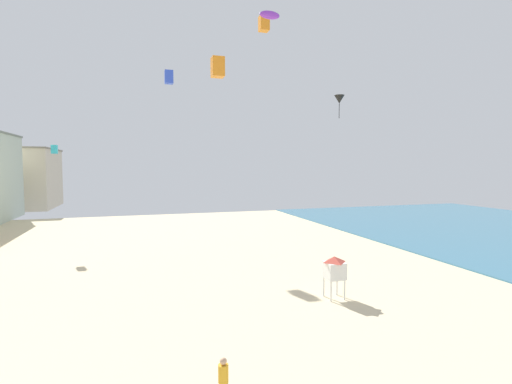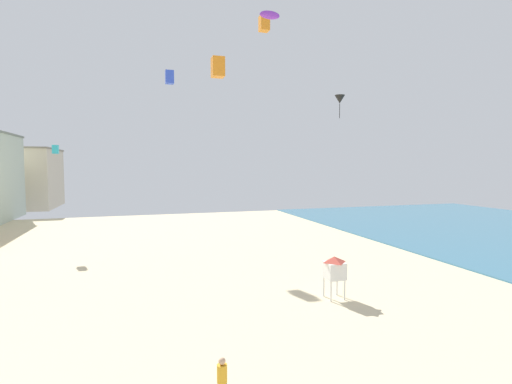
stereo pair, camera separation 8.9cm
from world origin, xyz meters
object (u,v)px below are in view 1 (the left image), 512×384
Objects in this scene: kite_orange_box at (218,67)px; kite_orange_box_2 at (264,24)px; kite_flyer at (223,379)px; lifeguard_stand at (334,268)px; kite_black_delta at (339,99)px; kite_blue_box at (169,77)px; kite_cyan_box at (54,149)px; kite_purple_parafoil at (270,15)px.

kite_orange_box is 1.23× the size of kite_orange_box_2.
kite_flyer is 0.64× the size of lifeguard_stand.
kite_black_delta is 1.37× the size of kite_blue_box.
lifeguard_stand is at bearing -68.67° from kite_blue_box.
kite_orange_box reaches higher than kite_cyan_box.
kite_black_delta is 1.72× the size of kite_orange_box_2.
kite_orange_box is at bearing -171.47° from kite_black_delta.
kite_flyer is 22.96m from kite_black_delta.
kite_blue_box is (-1.92, 14.91, 2.52)m from kite_orange_box.
kite_orange_box is at bearing -53.04° from kite_cyan_box.
lifeguard_stand is 2.45× the size of kite_orange_box_2.
kite_blue_box reaches higher than kite_flyer.
kite_orange_box_2 is (0.80, 3.44, 0.79)m from kite_purple_parafoil.
lifeguard_stand is 30.52m from kite_cyan_box.
kite_orange_box is 0.99× the size of kite_purple_parafoil.
kite_blue_box reaches higher than kite_orange_box.
kite_flyer is 1.27× the size of kite_purple_parafoil.
kite_cyan_box is at bearing 126.96° from kite_orange_box.
kite_purple_parafoil reaches higher than kite_black_delta.
kite_orange_box_2 reaches higher than kite_purple_parafoil.
kite_blue_box is at bearing 131.52° from kite_black_delta.
kite_cyan_box is at bearing -84.37° from kite_flyer.
kite_blue_box is (-11.88, 13.42, 3.85)m from kite_black_delta.
kite_blue_box is (-7.86, 20.13, 15.16)m from lifeguard_stand.
kite_purple_parafoil is 26.55m from kite_cyan_box.
kite_orange_box is at bearing -82.67° from kite_blue_box.
kite_black_delta is 28.18m from kite_cyan_box.
kite_purple_parafoil is 3.62m from kite_orange_box_2.
kite_black_delta is 1.40× the size of kite_orange_box.
kite_flyer is 1.26× the size of kite_blue_box.
kite_purple_parafoil is 18.14m from kite_blue_box.
kite_purple_parafoil is at bearing -75.23° from kite_blue_box.
lifeguard_stand reaches higher than kite_flyer.
kite_cyan_box is 13.57m from kite_blue_box.
kite_orange_box reaches higher than kite_flyer.
kite_purple_parafoil is at bearing 161.97° from lifeguard_stand.
kite_orange_box_2 is at bearing 132.65° from lifeguard_stand.
kite_orange_box_2 is 15.13m from kite_blue_box.
kite_cyan_box is at bearing 128.28° from kite_purple_parafoil.
kite_cyan_box is (-10.39, 30.63, 8.72)m from kite_flyer.
kite_cyan_box is at bearing 145.43° from kite_black_delta.
kite_orange_box is (2.67, 13.27, 13.56)m from kite_flyer.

